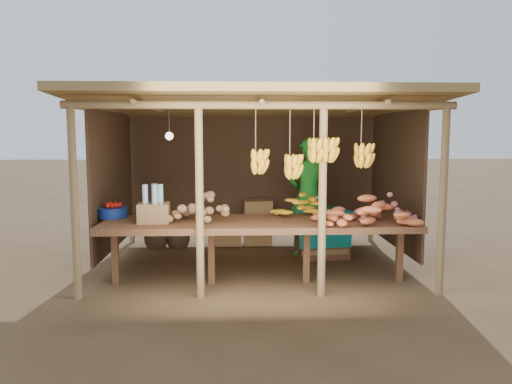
{
  "coord_description": "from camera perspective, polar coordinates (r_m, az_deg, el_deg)",
  "views": [
    {
      "loc": [
        -0.29,
        -7.11,
        1.88
      ],
      "look_at": [
        0.0,
        0.0,
        1.05
      ],
      "focal_mm": 35.0,
      "sensor_mm": 36.0,
      "label": 1
    }
  ],
  "objects": [
    {
      "name": "onion_heap",
      "position": [
        6.52,
        14.46,
        -1.52
      ],
      "size": [
        0.8,
        0.51,
        0.36
      ],
      "primitive_type": null,
      "rotation": [
        0.0,
        0.0,
        -0.06
      ],
      "color": "#B05568",
      "rests_on": "counter"
    },
    {
      "name": "carton_stack",
      "position": [
        8.45,
        -0.99,
        -3.89
      ],
      "size": [
        0.99,
        0.38,
        0.75
      ],
      "color": "olive",
      "rests_on": "ground"
    },
    {
      "name": "vendor",
      "position": [
        7.76,
        5.98,
        -0.51
      ],
      "size": [
        0.74,
        0.57,
        1.83
      ],
      "primitive_type": "imported",
      "rotation": [
        0.0,
        0.0,
        3.35
      ],
      "color": "#1B7D22",
      "rests_on": "ground"
    },
    {
      "name": "banana_pile",
      "position": [
        6.55,
        5.41,
        -1.31
      ],
      "size": [
        0.73,
        0.51,
        0.35
      ],
      "primitive_type": null,
      "rotation": [
        0.0,
        0.0,
        0.17
      ],
      "color": "gold",
      "rests_on": "counter"
    },
    {
      "name": "potato_heap",
      "position": [
        6.3,
        -5.76,
        -1.57
      ],
      "size": [
        1.08,
        0.77,
        0.37
      ],
      "primitive_type": null,
      "rotation": [
        0.0,
        0.0,
        -0.19
      ],
      "color": "#9C7650",
      "rests_on": "counter"
    },
    {
      "name": "tarp_crate",
      "position": [
        7.76,
        7.52,
        -4.46
      ],
      "size": [
        0.88,
        0.79,
        0.95
      ],
      "color": "brown",
      "rests_on": "ground"
    },
    {
      "name": "stall_structure",
      "position": [
        7.11,
        0.53,
        6.91
      ],
      "size": [
        4.7,
        3.5,
        2.43
      ],
      "color": "#93744C",
      "rests_on": "ground"
    },
    {
      "name": "sweet_potato_heap",
      "position": [
        6.15,
        12.58,
        -1.92
      ],
      "size": [
        1.19,
        0.84,
        0.36
      ],
      "primitive_type": null,
      "rotation": [
        0.0,
        0.0,
        0.18
      ],
      "color": "#C15B31",
      "rests_on": "counter"
    },
    {
      "name": "ground",
      "position": [
        7.36,
        0.0,
        -8.15
      ],
      "size": [
        60.0,
        60.0,
        0.0
      ],
      "primitive_type": "plane",
      "color": "brown",
      "rests_on": "ground"
    },
    {
      "name": "counter",
      "position": [
        6.27,
        0.35,
        -3.84
      ],
      "size": [
        3.9,
        1.05,
        0.8
      ],
      "color": "brown",
      "rests_on": "ground"
    },
    {
      "name": "tomato_basin",
      "position": [
        6.74,
        -16.04,
        -2.14
      ],
      "size": [
        0.37,
        0.37,
        0.2
      ],
      "rotation": [
        0.0,
        0.0,
        0.01
      ],
      "color": "navy",
      "rests_on": "counter"
    },
    {
      "name": "burlap_sacks",
      "position": [
        8.43,
        -10.14,
        -4.71
      ],
      "size": [
        0.76,
        0.4,
        0.54
      ],
      "color": "#473121",
      "rests_on": "ground"
    },
    {
      "name": "bottle_box",
      "position": [
        6.23,
        -11.61,
        -1.78
      ],
      "size": [
        0.39,
        0.32,
        0.48
      ],
      "color": "olive",
      "rests_on": "counter"
    }
  ]
}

